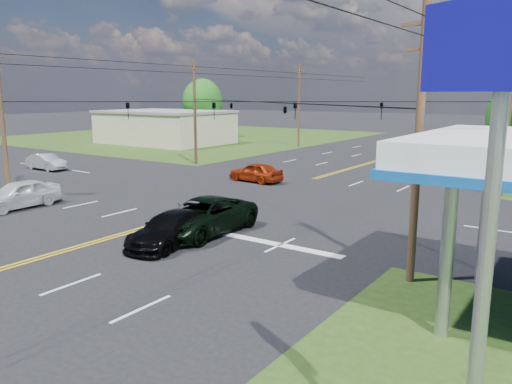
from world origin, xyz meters
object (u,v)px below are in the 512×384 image
Objects in this scene: tree_far_l at (203,102)px; suv_black at (171,229)px; pickup_dkgreen at (203,216)px; polesign_se at (498,133)px; pole_ne at (508,119)px; pole_se at (418,142)px; retail_nw at (165,128)px; pole_nw at (195,111)px; pickup_white at (19,194)px; sedan_silver at (46,162)px; pole_sw at (2,119)px; pole_left_far at (299,105)px.

tree_far_l reaches higher than suv_black.
polesign_se is (14.00, -10.59, 5.20)m from pickup_dkgreen.
pole_ne is at bearing 58.90° from pickup_dkgreen.
retail_nw is at bearing 144.21° from pole_se.
pole_ne is (26.00, 0.00, 0.00)m from pole_nw.
polesign_se reaches higher than suv_black.
pickup_dkgreen is 0.78× the size of polesign_se.
retail_nw is 3.32× the size of suv_black.
tree_far_l is 48.40m from pickup_white.
pole_nw is 20.26m from pickup_white.
polesign_se is at bearing -38.35° from suv_black.
retail_nw is at bearing 163.18° from pole_ne.
sedan_silver is at bearing 140.65° from pickup_white.
polesign_se is (38.34, -18.09, 5.33)m from sedan_silver.
pickup_white is at bearing -172.16° from pickup_dkgreen.
pole_sw reaches higher than suv_black.
pole_ne is at bearing -74.44° from sedan_silver.
pole_left_far is at bearing 143.84° from pole_ne.
pole_ne is at bearing -27.07° from tree_far_l.
pole_ne is (43.00, -13.00, 2.92)m from retail_nw.
polesign_se is at bearing -68.37° from pole_se.
polesign_se is (4.00, -28.09, 1.11)m from pole_ne.
pole_sw is 31.62m from pole_ne.
pole_se is at bearing -54.90° from pole_left_far.
retail_nw is 3.39× the size of pickup_white.
pole_left_far reaches higher than sedan_silver.
retail_nw is 38.58m from pickup_white.
pole_left_far reaches higher than pole_nw.
sedan_silver is at bearing 161.52° from pickup_dkgreen.
pole_se is at bearing 0.00° from pole_sw.
pole_se is 1.00× the size of pole_ne.
pole_sw is 1.00× the size of pole_se.
pole_se is 1.97× the size of suv_black.
pole_left_far is 1.30× the size of polesign_se.
pickup_dkgreen is at bearing -49.17° from tree_far_l.
pole_nw is at bearing 145.30° from pole_se.
pole_sw is 2.25× the size of sedan_silver.
polesign_se is at bearing -41.16° from retail_nw.
pole_ne is 2.01× the size of pickup_white.
polesign_se is at bearing -46.19° from tree_far_l.
pole_left_far is (-26.00, 37.00, 0.25)m from pole_se.
sedan_silver is at bearing -69.37° from retail_nw.
pole_nw reaches higher than tree_far_l.
pole_sw is 1.59× the size of pickup_dkgreen.
retail_nw reaches higher than pickup_dkgreen.
pole_left_far is (0.00, 19.00, 0.25)m from pole_nw.
tree_far_l is 1.81× the size of suv_black.
pickup_dkgreen is at bearing -107.80° from sedan_silver.
pole_sw reaches higher than retail_nw.
pole_se is at bearing 111.63° from polesign_se.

